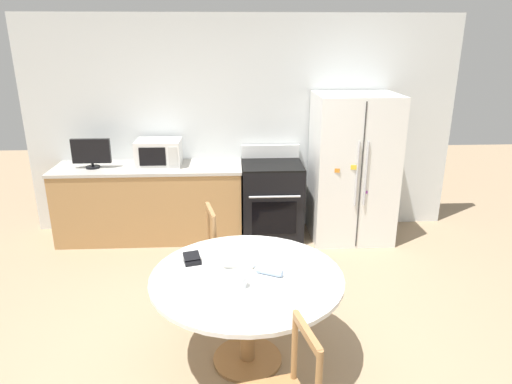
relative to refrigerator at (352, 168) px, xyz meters
name	(u,v)px	position (x,y,z in m)	size (l,w,h in m)	color
ground_plane	(252,357)	(-1.28, -2.21, -0.87)	(14.00, 14.00, 0.00)	#9E8466
back_wall	(242,126)	(-1.28, 0.44, 0.43)	(5.20, 0.10, 2.60)	silver
kitchen_counter	(151,202)	(-2.40, 0.08, -0.41)	(2.19, 0.64, 0.90)	#AD7F4C
refrigerator	(352,168)	(0.00, 0.00, 0.00)	(0.93, 0.78, 1.73)	white
oven_range	(272,200)	(-0.95, 0.06, -0.40)	(0.71, 0.68, 1.08)	black
microwave	(159,153)	(-2.27, 0.14, 0.18)	(0.51, 0.39, 0.30)	white
countertop_tv	(91,152)	(-3.02, 0.05, 0.22)	(0.44, 0.16, 0.34)	black
dining_table	(247,290)	(-1.32, -2.24, -0.25)	(1.38, 1.38, 0.73)	white
dining_chair_far	(229,254)	(-1.46, -1.32, -0.43)	(0.50, 0.50, 0.90)	#9E7042
candle_glass	(240,282)	(-1.38, -2.40, -0.10)	(0.09, 0.09, 0.09)	silver
folded_napkin	(269,271)	(-1.16, -2.24, -0.11)	(0.19, 0.13, 0.05)	#A3BCDB
wallet	(192,259)	(-1.73, -2.02, -0.11)	(0.15, 0.15, 0.07)	black
mail_stack	(240,258)	(-1.36, -2.00, -0.12)	(0.28, 0.34, 0.02)	white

